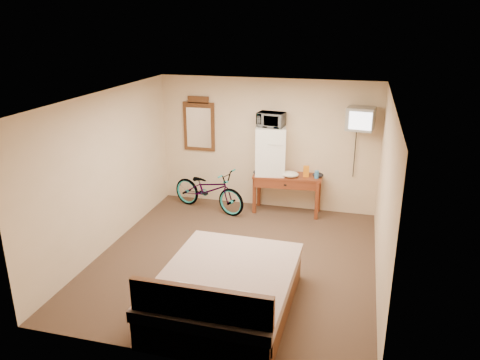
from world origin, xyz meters
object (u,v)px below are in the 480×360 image
at_px(bed, 225,292).
at_px(microwave, 271,120).
at_px(desk, 287,182).
at_px(bicycle, 209,189).
at_px(wall_mirror, 199,125).
at_px(blue_cup, 317,174).
at_px(mini_fridge, 270,150).
at_px(crt_television, 361,119).

bearing_deg(bed, microwave, 92.00).
bearing_deg(desk, bicycle, -171.27).
xyz_separation_m(wall_mirror, bed, (1.59, -3.64, -1.27)).
relative_size(blue_cup, bicycle, 0.09).
bearing_deg(wall_mirror, desk, -8.50).
relative_size(desk, mini_fridge, 1.46).
bearing_deg(bed, blue_cup, 77.19).
distance_m(desk, microwave, 1.21).
xyz_separation_m(microwave, blue_cup, (0.88, -0.07, -0.96)).
relative_size(microwave, crt_television, 0.80).
relative_size(mini_fridge, crt_television, 1.50).
xyz_separation_m(desk, mini_fridge, (-0.34, 0.06, 0.58)).
relative_size(crt_television, bed, 0.28).
distance_m(desk, bed, 3.40).
height_order(mini_fridge, microwave, microwave).
bearing_deg(microwave, bicycle, -157.57).
bearing_deg(desk, bed, -93.73).
relative_size(desk, blue_cup, 9.24).
bearing_deg(mini_fridge, crt_television, -1.50).
relative_size(microwave, wall_mirror, 0.45).
distance_m(mini_fridge, microwave, 0.58).
bearing_deg(bicycle, wall_mirror, 51.84).
bearing_deg(blue_cup, desk, 179.34).
distance_m(crt_television, bicycle, 3.09).
relative_size(microwave, bed, 0.22).
bearing_deg(wall_mirror, microwave, -8.09).
xyz_separation_m(mini_fridge, wall_mirror, (-1.47, 0.21, 0.36)).
distance_m(bicycle, bed, 3.39).
relative_size(desk, microwave, 2.74).
distance_m(desk, bicycle, 1.51).
xyz_separation_m(microwave, crt_television, (1.58, -0.04, 0.11)).
bearing_deg(bicycle, crt_television, -67.09).
height_order(mini_fridge, bed, mini_fridge).
bearing_deg(bed, mini_fridge, 92.00).
xyz_separation_m(mini_fridge, bicycle, (-1.14, -0.29, -0.78)).
bearing_deg(mini_fridge, wall_mirror, 171.91).
bearing_deg(bed, bicycle, 111.76).
height_order(microwave, bed, microwave).
relative_size(wall_mirror, bicycle, 0.67).
distance_m(desk, mini_fridge, 0.67).
bearing_deg(microwave, crt_television, 6.68).
bearing_deg(crt_television, bicycle, -174.81).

